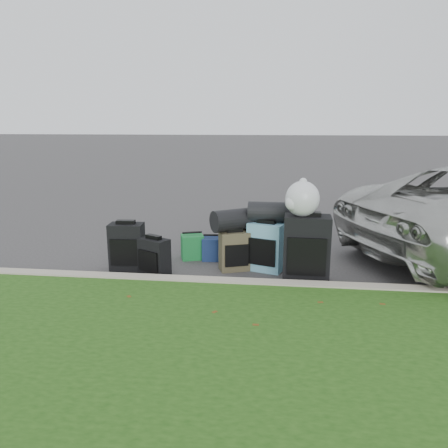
# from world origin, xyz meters

# --- Properties ---
(ground) EXTENTS (120.00, 120.00, 0.00)m
(ground) POSITION_xyz_m (0.00, 0.00, 0.00)
(ground) COLOR #383535
(ground) RESTS_ON ground
(curb) EXTENTS (120.00, 0.18, 0.15)m
(curb) POSITION_xyz_m (0.00, -1.00, 0.07)
(curb) COLOR #9E937F
(curb) RESTS_ON ground
(suitcase_small_black) EXTENTS (0.46, 0.38, 0.50)m
(suitcase_small_black) POSITION_xyz_m (-0.94, -0.56, 0.25)
(suitcase_small_black) COLOR black
(suitcase_small_black) RESTS_ON ground
(suitcase_large_black_left) EXTENTS (0.47, 0.30, 0.66)m
(suitcase_large_black_left) POSITION_xyz_m (-1.37, -0.39, 0.33)
(suitcase_large_black_left) COLOR black
(suitcase_large_black_left) RESTS_ON ground
(suitcase_olive) EXTENTS (0.45, 0.37, 0.54)m
(suitcase_olive) POSITION_xyz_m (0.09, -0.21, 0.27)
(suitcase_olive) COLOR #3B3524
(suitcase_olive) RESTS_ON ground
(suitcase_teal) EXTENTS (0.53, 0.42, 0.67)m
(suitcase_teal) POSITION_xyz_m (0.52, -0.17, 0.33)
(suitcase_teal) COLOR teal
(suitcase_teal) RESTS_ON ground
(suitcase_large_black_right) EXTENTS (0.59, 0.37, 0.86)m
(suitcase_large_black_right) POSITION_xyz_m (1.04, -0.55, 0.43)
(suitcase_large_black_right) COLOR black
(suitcase_large_black_right) RESTS_ON ground
(tote_green) EXTENTS (0.38, 0.34, 0.36)m
(tote_green) POSITION_xyz_m (-0.58, 0.22, 0.18)
(tote_green) COLOR #197433
(tote_green) RESTS_ON ground
(tote_navy) EXTENTS (0.33, 0.27, 0.34)m
(tote_navy) POSITION_xyz_m (-0.26, 0.21, 0.17)
(tote_navy) COLOR navy
(tote_navy) RESTS_ON ground
(duffel_left) EXTENTS (0.63, 0.56, 0.30)m
(duffel_left) POSITION_xyz_m (0.06, -0.15, 0.69)
(duffel_left) COLOR black
(duffel_left) RESTS_ON suitcase_olive
(duffel_right) EXTENTS (0.50, 0.29, 0.28)m
(duffel_right) POSITION_xyz_m (0.52, -0.08, 0.80)
(duffel_right) COLOR black
(duffel_right) RESTS_ON suitcase_teal
(trash_bag) EXTENTS (0.42, 0.42, 0.42)m
(trash_bag) POSITION_xyz_m (0.96, -0.54, 1.07)
(trash_bag) COLOR silver
(trash_bag) RESTS_ON suitcase_large_black_right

